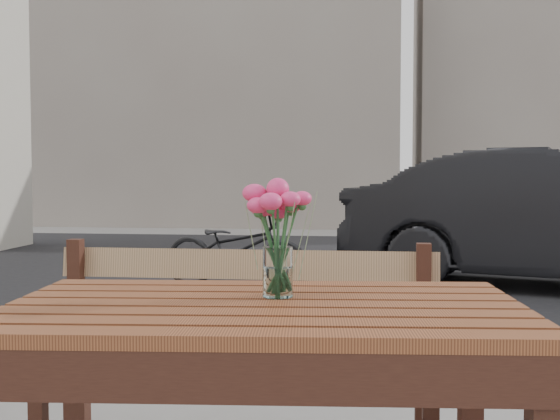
% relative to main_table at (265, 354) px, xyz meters
% --- Properties ---
extents(street, '(30.00, 8.12, 0.12)m').
position_rel_main_table_xyz_m(street, '(-0.07, 4.99, -0.65)').
color(street, black).
rests_on(street, ground).
extents(backdrop_buildings, '(15.50, 4.00, 8.00)m').
position_rel_main_table_xyz_m(backdrop_buildings, '(0.10, 14.32, 2.93)').
color(backdrop_buildings, gray).
rests_on(backdrop_buildings, ground).
extents(main_table, '(1.37, 0.87, 0.81)m').
position_rel_main_table_xyz_m(main_table, '(0.00, 0.00, 0.00)').
color(main_table, '#562A16').
rests_on(main_table, ground).
extents(main_bench, '(1.46, 0.43, 0.91)m').
position_rel_main_table_xyz_m(main_bench, '(-0.20, 0.76, -0.13)').
color(main_bench, '#8B6948').
rests_on(main_bench, ground).
extents(main_vase, '(0.17, 0.17, 0.32)m').
position_rel_main_table_xyz_m(main_vase, '(0.02, 0.09, 0.33)').
color(main_vase, white).
rests_on(main_vase, main_table).
extents(bicycle, '(1.60, 0.89, 0.80)m').
position_rel_main_table_xyz_m(bicycle, '(-1.00, 4.96, -0.28)').
color(bicycle, black).
rests_on(bicycle, ground).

